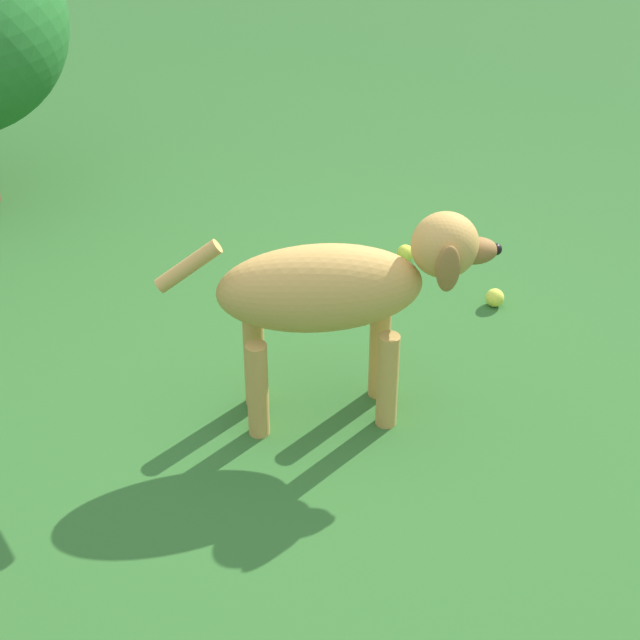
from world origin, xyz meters
TOP-DOWN VIEW (x-y plane):
  - ground at (0.00, 0.00)m, footprint 14.00×14.00m
  - dog at (0.01, 0.02)m, footprint 0.48×0.91m
  - tennis_ball_0 at (-0.65, 0.72)m, footprint 0.07×0.07m
  - tennis_ball_1 at (-0.22, 0.81)m, footprint 0.07×0.07m

SIDE VIEW (x-z plane):
  - ground at x=0.00m, z-range 0.00..0.00m
  - tennis_ball_0 at x=-0.65m, z-range 0.00..0.07m
  - tennis_ball_1 at x=-0.22m, z-range 0.00..0.07m
  - dog at x=0.01m, z-range 0.11..0.77m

